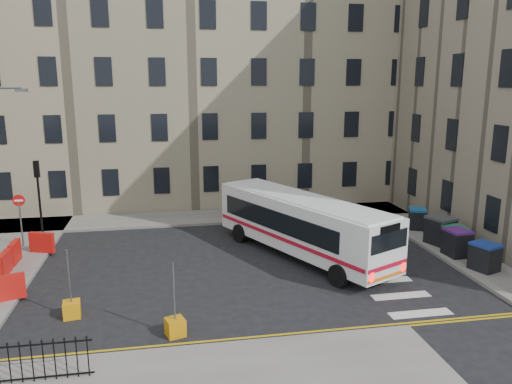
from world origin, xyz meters
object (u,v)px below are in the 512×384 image
object	(u,v)px
wheelie_bin_a	(485,257)
bollard_yellow	(72,309)
wheelie_bin_b	(457,242)
wheelie_bin_c	(455,238)
wheelie_bin_e	(417,219)
wheelie_bin_d	(440,230)
bollard_chevron	(175,327)
bus	(301,223)

from	to	relation	value
wheelie_bin_a	bollard_yellow	xyz separation A→B (m)	(-17.46, -1.18, -0.48)
wheelie_bin_a	wheelie_bin_b	distance (m)	1.97
wheelie_bin_c	wheelie_bin_e	distance (m)	3.87
bollard_yellow	wheelie_bin_c	bearing A→B (deg)	12.24
wheelie_bin_b	wheelie_bin_d	distance (m)	1.82
wheelie_bin_b	wheelie_bin_d	bearing A→B (deg)	80.31
wheelie_bin_a	wheelie_bin_b	bearing A→B (deg)	74.37
wheelie_bin_d	bollard_yellow	world-z (taller)	wheelie_bin_d
bollard_chevron	bollard_yellow	bearing A→B (deg)	151.08
bollard_yellow	wheelie_bin_a	bearing A→B (deg)	3.87
wheelie_bin_e	bollard_yellow	bearing A→B (deg)	-135.00
wheelie_bin_d	bollard_chevron	distance (m)	15.47
wheelie_bin_a	wheelie_bin_e	world-z (taller)	wheelie_bin_a
wheelie_bin_c	wheelie_bin_d	xyz separation A→B (m)	(-0.13, 1.14, 0.10)
wheelie_bin_d	bollard_yellow	xyz separation A→B (m)	(-17.48, -4.95, -0.58)
bus	bollard_yellow	world-z (taller)	bus
wheelie_bin_e	bollard_yellow	size ratio (longest dim) A/B	2.23
wheelie_bin_d	wheelie_bin_b	bearing A→B (deg)	-114.36
wheelie_bin_c	wheelie_bin_d	bearing A→B (deg)	96.90
wheelie_bin_a	bollard_chevron	world-z (taller)	wheelie_bin_a
wheelie_bin_c	wheelie_bin_a	bearing A→B (deg)	-92.63
wheelie_bin_b	bollard_chevron	world-z (taller)	wheelie_bin_b
wheelie_bin_c	wheelie_bin_b	bearing A→B (deg)	-113.48
wheelie_bin_b	wheelie_bin_c	bearing A→B (deg)	61.73
wheelie_bin_c	bollard_yellow	xyz separation A→B (m)	(-17.60, -3.82, -0.48)
wheelie_bin_b	wheelie_bin_c	distance (m)	0.73
wheelie_bin_c	bollard_chevron	world-z (taller)	wheelie_bin_c
bus	wheelie_bin_b	world-z (taller)	bus
wheelie_bin_e	bollard_chevron	xyz separation A→B (m)	(-13.95, -9.72, -0.45)
bus	wheelie_bin_a	bearing A→B (deg)	-51.59
wheelie_bin_c	wheelie_bin_d	size ratio (longest dim) A/B	0.78
wheelie_bin_c	bollard_yellow	size ratio (longest dim) A/B	2.08
bus	wheelie_bin_a	world-z (taller)	bus
wheelie_bin_a	wheelie_bin_c	xyz separation A→B (m)	(0.15, 2.64, 0.00)
wheelie_bin_a	bollard_chevron	bearing A→B (deg)	173.11
wheelie_bin_e	bollard_yellow	xyz separation A→B (m)	(-17.64, -7.68, -0.45)
wheelie_bin_b	wheelie_bin_d	size ratio (longest dim) A/B	0.81
wheelie_bin_b	wheelie_bin_e	size ratio (longest dim) A/B	0.98
wheelie_bin_a	wheelie_bin_d	distance (m)	3.77
bollard_yellow	wheelie_bin_d	bearing A→B (deg)	15.83
bollard_yellow	bollard_chevron	size ratio (longest dim) A/B	1.00
bollard_yellow	bollard_chevron	bearing A→B (deg)	-28.92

